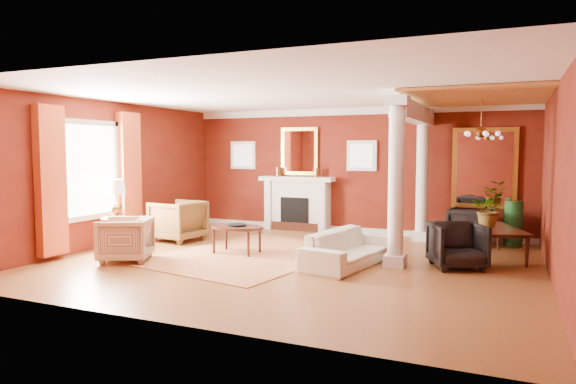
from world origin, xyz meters
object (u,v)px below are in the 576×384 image
at_px(sofa, 348,242).
at_px(armchair_leopard, 178,219).
at_px(side_table, 115,204).
at_px(dining_table, 493,234).
at_px(armchair_stripe, 125,237).
at_px(coffee_table, 237,228).

xyz_separation_m(sofa, armchair_leopard, (-4.00, 0.81, 0.09)).
relative_size(side_table, dining_table, 0.87).
height_order(sofa, armchair_leopard, armchair_leopard).
xyz_separation_m(side_table, dining_table, (6.66, 2.15, -0.47)).
bearing_deg(armchair_stripe, side_table, -155.36).
bearing_deg(armchair_stripe, coffee_table, 107.86).
bearing_deg(dining_table, armchair_stripe, 96.92).
xyz_separation_m(sofa, side_table, (-4.46, -0.54, 0.51)).
relative_size(armchair_leopard, dining_table, 0.61).
xyz_separation_m(sofa, dining_table, (2.20, 1.61, 0.05)).
xyz_separation_m(armchair_leopard, armchair_stripe, (0.37, -2.04, -0.05)).
relative_size(armchair_leopard, side_table, 0.70).
xyz_separation_m(armchair_leopard, coffee_table, (1.81, -0.68, -0.00)).
relative_size(armchair_stripe, coffee_table, 0.82).
relative_size(coffee_table, side_table, 0.75).
bearing_deg(dining_table, coffee_table, 89.55).
distance_m(armchair_stripe, side_table, 1.18).
xyz_separation_m(sofa, coffee_table, (-2.19, 0.13, 0.08)).
distance_m(sofa, armchair_stripe, 3.84).
relative_size(sofa, coffee_table, 1.93).
height_order(armchair_leopard, dining_table, armchair_leopard).
relative_size(armchair_stripe, side_table, 0.62).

